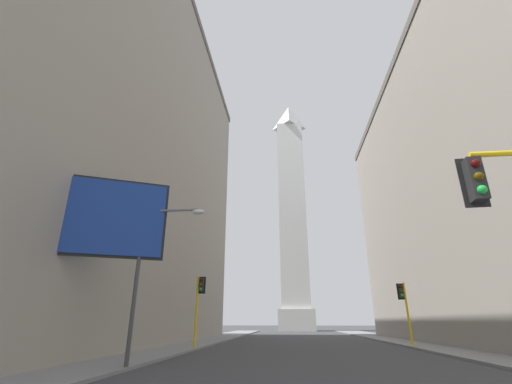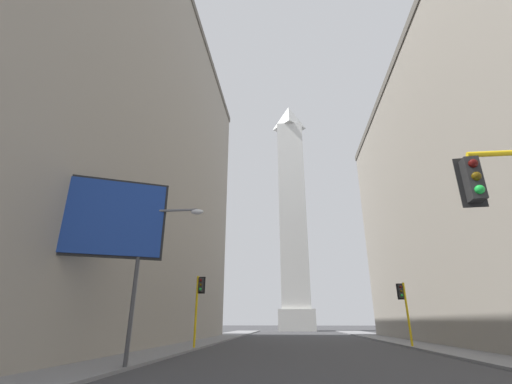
# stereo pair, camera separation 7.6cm
# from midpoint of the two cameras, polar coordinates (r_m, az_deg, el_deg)

# --- Properties ---
(sidewalk_left) EXTENTS (5.00, 100.37, 0.15)m
(sidewalk_left) POSITION_cam_midpoint_polar(r_m,az_deg,el_deg) (31.92, -13.08, -23.75)
(sidewalk_left) COLOR slate
(sidewalk_left) RESTS_ON ground_plane
(sidewalk_right) EXTENTS (5.00, 100.37, 0.15)m
(sidewalk_right) POSITION_cam_midpoint_polar(r_m,az_deg,el_deg) (32.63, 28.96, -21.80)
(sidewalk_right) COLOR slate
(sidewalk_right) RESTS_ON ground_plane
(building_left) EXTENTS (28.29, 48.80, 37.93)m
(building_left) POSITION_cam_midpoint_polar(r_m,az_deg,el_deg) (42.42, -30.42, 5.89)
(building_left) COLOR gray
(building_left) RESTS_ON ground_plane
(obelisk) EXTENTS (8.27, 8.27, 59.77)m
(obelisk) POSITION_cam_midpoint_polar(r_m,az_deg,el_deg) (88.07, 6.03, -2.99)
(obelisk) COLOR silver
(obelisk) RESTS_ON ground_plane
(traffic_light_mid_right) EXTENTS (0.76, 0.52, 5.09)m
(traffic_light_mid_right) POSITION_cam_midpoint_polar(r_m,az_deg,el_deg) (32.41, 23.48, -16.76)
(traffic_light_mid_right) COLOR yellow
(traffic_light_mid_right) RESTS_ON ground_plane
(traffic_light_mid_left) EXTENTS (0.78, 0.50, 5.47)m
(traffic_light_mid_left) POSITION_cam_midpoint_polar(r_m,az_deg,el_deg) (28.86, -9.58, -17.31)
(traffic_light_mid_left) COLOR yellow
(traffic_light_mid_left) RESTS_ON ground_plane
(street_lamp) EXTENTS (3.23, 0.36, 7.46)m
(street_lamp) POSITION_cam_midpoint_polar(r_m,az_deg,el_deg) (17.73, -17.41, -11.20)
(street_lamp) COLOR slate
(street_lamp) RESTS_ON ground_plane
(billboard_sign) EXTENTS (6.25, 2.96, 8.75)m
(billboard_sign) POSITION_cam_midpoint_polar(r_m,az_deg,el_deg) (18.23, -25.62, -3.99)
(billboard_sign) COLOR #3F3F42
(billboard_sign) RESTS_ON ground_plane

